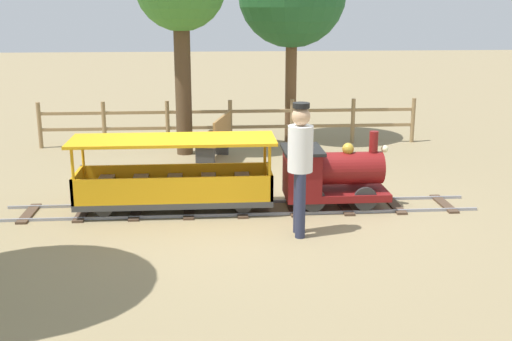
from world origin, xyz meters
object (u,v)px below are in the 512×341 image
object	(u,v)px
locomotive	(329,174)
park_bench	(215,139)
passenger_car	(174,181)
conductor_person	(300,159)

from	to	relation	value
locomotive	park_bench	size ratio (longest dim) A/B	1.06
passenger_car	conductor_person	bearing A→B (deg)	56.57
park_bench	locomotive	bearing A→B (deg)	28.72
passenger_car	conductor_person	world-z (taller)	conductor_person
locomotive	passenger_car	bearing A→B (deg)	-90.00
passenger_car	park_bench	bearing A→B (deg)	168.00
passenger_car	conductor_person	distance (m)	1.93
conductor_person	park_bench	size ratio (longest dim) A/B	1.19
locomotive	park_bench	distance (m)	3.15
park_bench	conductor_person	bearing A→B (deg)	14.25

